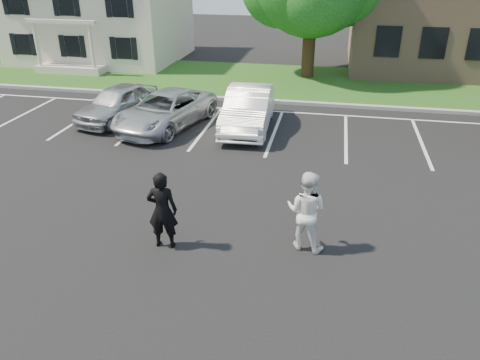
% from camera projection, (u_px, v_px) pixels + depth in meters
% --- Properties ---
extents(ground_plane, '(90.00, 90.00, 0.00)m').
position_uv_depth(ground_plane, '(232.00, 242.00, 11.61)').
color(ground_plane, black).
rests_on(ground_plane, ground).
extents(curb, '(40.00, 0.30, 0.15)m').
position_uv_depth(curb, '(286.00, 102.00, 22.14)').
color(curb, gray).
rests_on(curb, ground).
extents(grass_strip, '(44.00, 8.00, 0.08)m').
position_uv_depth(grass_strip, '(294.00, 82.00, 25.68)').
color(grass_strip, '#174315').
rests_on(grass_strip, ground).
extents(stall_lines, '(34.00, 5.36, 0.01)m').
position_uv_depth(stall_lines, '(311.00, 127.00, 19.24)').
color(stall_lines, silver).
rests_on(stall_lines, ground).
extents(man_black_suit, '(0.77, 0.56, 1.97)m').
position_uv_depth(man_black_suit, '(162.00, 210.00, 11.07)').
color(man_black_suit, black).
rests_on(man_black_suit, ground).
extents(man_white_shirt, '(1.13, 0.97, 2.01)m').
position_uv_depth(man_white_shirt, '(306.00, 211.00, 11.02)').
color(man_white_shirt, white).
rests_on(man_white_shirt, ground).
extents(car_silver_west, '(2.72, 4.60, 1.47)m').
position_uv_depth(car_silver_west, '(118.00, 103.00, 19.76)').
color(car_silver_west, silver).
rests_on(car_silver_west, ground).
extents(car_silver_minivan, '(3.61, 5.54, 1.42)m').
position_uv_depth(car_silver_minivan, '(165.00, 110.00, 18.94)').
color(car_silver_minivan, '#B4B7BC').
rests_on(car_silver_minivan, ground).
extents(car_white_sedan, '(1.96, 5.03, 1.63)m').
position_uv_depth(car_white_sedan, '(248.00, 109.00, 18.77)').
color(car_white_sedan, white).
rests_on(car_white_sedan, ground).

